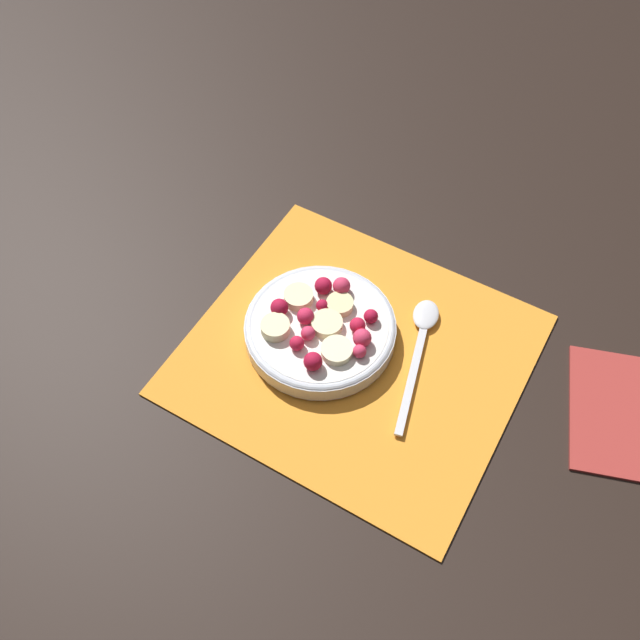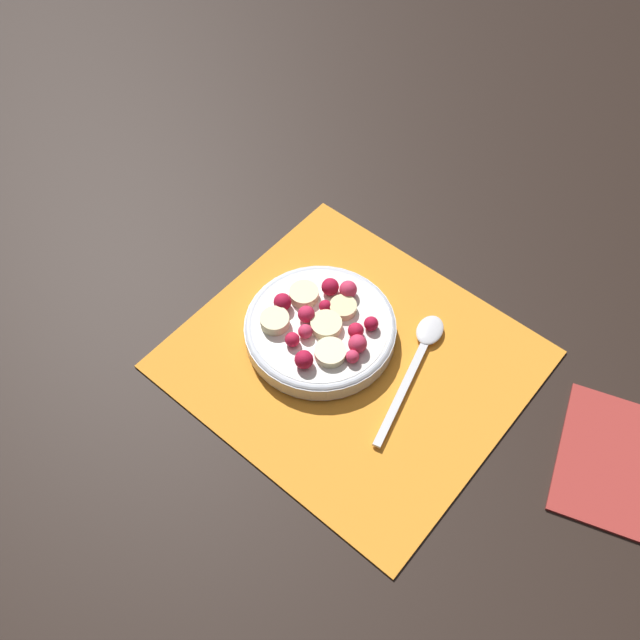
% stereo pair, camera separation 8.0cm
% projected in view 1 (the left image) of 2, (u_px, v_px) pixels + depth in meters
% --- Properties ---
extents(ground_plane, '(3.00, 3.00, 0.00)m').
position_uv_depth(ground_plane, '(356.00, 355.00, 0.82)').
color(ground_plane, black).
extents(placemat, '(0.37, 0.33, 0.01)m').
position_uv_depth(placemat, '(356.00, 354.00, 0.81)').
color(placemat, orange).
rests_on(placemat, ground_plane).
extents(fruit_bowl, '(0.17, 0.17, 0.04)m').
position_uv_depth(fruit_bowl, '(320.00, 328.00, 0.81)').
color(fruit_bowl, silver).
rests_on(fruit_bowl, placemat).
extents(spoon, '(0.07, 0.19, 0.01)m').
position_uv_depth(spoon, '(421.00, 336.00, 0.82)').
color(spoon, silver).
rests_on(spoon, placemat).
extents(napkin, '(0.17, 0.19, 0.01)m').
position_uv_depth(napkin, '(628.00, 414.00, 0.77)').
color(napkin, '#A3332D').
rests_on(napkin, ground_plane).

